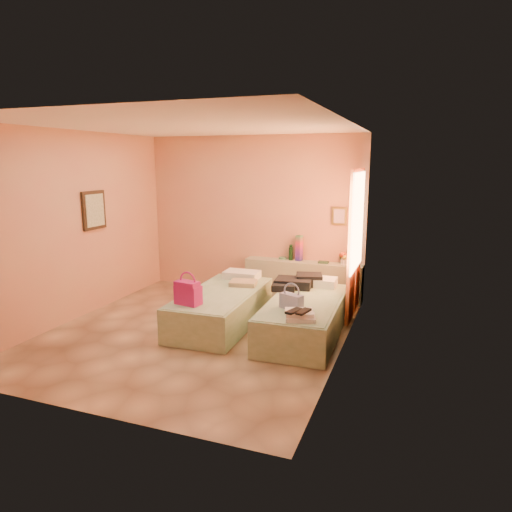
{
  "coord_description": "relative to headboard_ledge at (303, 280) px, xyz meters",
  "views": [
    {
      "loc": [
        2.85,
        -5.4,
        2.35
      ],
      "look_at": [
        0.56,
        0.85,
        0.96
      ],
      "focal_mm": 32.0,
      "sensor_mm": 36.0,
      "label": 1
    }
  ],
  "objects": [
    {
      "name": "room_walls",
      "position": [
        -0.77,
        -1.53,
        1.46
      ],
      "size": [
        4.02,
        4.51,
        2.81
      ],
      "color": "tan",
      "rests_on": "ground"
    },
    {
      "name": "flower_vase",
      "position": [
        0.69,
        0.02,
        0.45
      ],
      "size": [
        0.25,
        0.25,
        0.25
      ],
      "primitive_type": "cube",
      "rotation": [
        0.0,
        0.0,
        -0.43
      ],
      "color": "silver",
      "rests_on": "headboard_ledge"
    },
    {
      "name": "green_book",
      "position": [
        0.35,
        0.0,
        0.34
      ],
      "size": [
        0.18,
        0.13,
        0.03
      ],
      "primitive_type": "cube",
      "rotation": [
        0.0,
        0.0,
        0.04
      ],
      "color": "#254631",
      "rests_on": "headboard_ledge"
    },
    {
      "name": "water_bottle",
      "position": [
        -0.24,
        0.04,
        0.46
      ],
      "size": [
        0.09,
        0.09,
        0.26
      ],
      "primitive_type": "cylinder",
      "rotation": [
        0.0,
        0.0,
        0.34
      ],
      "color": "#153A1E",
      "rests_on": "headboard_ledge"
    },
    {
      "name": "towel_stack",
      "position": [
        0.59,
        -2.46,
        0.23
      ],
      "size": [
        0.42,
        0.39,
        0.1
      ],
      "primitive_type": "cube",
      "rotation": [
        0.0,
        0.0,
        0.29
      ],
      "color": "silver",
      "rests_on": "bed_right"
    },
    {
      "name": "ground",
      "position": [
        -0.98,
        -2.1,
        -0.33
      ],
      "size": [
        4.5,
        4.5,
        0.0
      ],
      "primitive_type": "plane",
      "color": "tan",
      "rests_on": "ground"
    },
    {
      "name": "rainbow_box",
      "position": [
        -0.09,
        0.05,
        0.55
      ],
      "size": [
        0.12,
        0.12,
        0.44
      ],
      "primitive_type": "cube",
      "rotation": [
        0.0,
        0.0,
        -0.28
      ],
      "color": "#B91673",
      "rests_on": "headboard_ledge"
    },
    {
      "name": "bed_left",
      "position": [
        -0.78,
        -1.7,
        -0.08
      ],
      "size": [
        0.95,
        2.02,
        0.5
      ],
      "primitive_type": "cube",
      "rotation": [
        0.0,
        0.0,
        0.03
      ],
      "color": "#ACC9A2",
      "rests_on": "ground"
    },
    {
      "name": "small_dish",
      "position": [
        -0.4,
        0.08,
        0.34
      ],
      "size": [
        0.17,
        0.17,
        0.03
      ],
      "primitive_type": "cylinder",
      "rotation": [
        0.0,
        0.0,
        0.34
      ],
      "color": "#47825F",
      "rests_on": "headboard_ledge"
    },
    {
      "name": "sandal_pair",
      "position": [
        0.58,
        -2.51,
        0.29
      ],
      "size": [
        0.26,
        0.29,
        0.03
      ],
      "primitive_type": "cube",
      "rotation": [
        0.0,
        0.0,
        -0.34
      ],
      "color": "black",
      "rests_on": "towel_stack"
    },
    {
      "name": "bed_right",
      "position": [
        0.46,
        -1.7,
        -0.08
      ],
      "size": [
        0.95,
        2.02,
        0.5
      ],
      "primitive_type": "cube",
      "rotation": [
        0.0,
        0.0,
        0.03
      ],
      "color": "#ACC9A2",
      "rests_on": "ground"
    },
    {
      "name": "clothes_pile",
      "position": [
        0.19,
        -1.12,
        0.26
      ],
      "size": [
        0.65,
        0.65,
        0.17
      ],
      "primitive_type": "cube",
      "rotation": [
        0.0,
        0.0,
        0.13
      ],
      "color": "black",
      "rests_on": "bed_right"
    },
    {
      "name": "blue_handbag",
      "position": [
        0.39,
        -2.12,
        0.27
      ],
      "size": [
        0.33,
        0.24,
        0.19
      ],
      "primitive_type": "cube",
      "rotation": [
        0.0,
        0.0,
        -0.39
      ],
      "color": "#394489",
      "rests_on": "bed_right"
    },
    {
      "name": "headboard_ledge",
      "position": [
        0.0,
        0.0,
        0.0
      ],
      "size": [
        2.05,
        0.3,
        0.65
      ],
      "primitive_type": "cube",
      "color": "#9AA386",
      "rests_on": "ground"
    },
    {
      "name": "khaki_garment",
      "position": [
        -0.61,
        -1.27,
        0.21
      ],
      "size": [
        0.45,
        0.38,
        0.07
      ],
      "primitive_type": "cube",
      "rotation": [
        0.0,
        0.0,
        0.19
      ],
      "color": "tan",
      "rests_on": "bed_left"
    },
    {
      "name": "magenta_handbag",
      "position": [
        -0.94,
        -2.4,
        0.33
      ],
      "size": [
        0.36,
        0.24,
        0.32
      ],
      "primitive_type": "cube",
      "rotation": [
        0.0,
        0.0,
        -0.17
      ],
      "color": "#B91673",
      "rests_on": "bed_left"
    }
  ]
}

